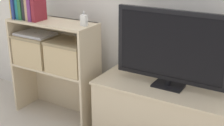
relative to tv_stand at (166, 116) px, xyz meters
The scene contains 16 objects.
tv_stand is the anchor object (origin of this frame).
tv 0.54m from the tv_stand, 90.00° to the right, with size 0.82×0.14×0.56m.
bookshelf_lower_tier 1.01m from the tv_stand, behind, with size 0.77×0.30×0.47m.
bookshelf_upper_tier 1.12m from the tv_stand, behind, with size 0.77×0.30×0.40m.
book_mustard 1.55m from the tv_stand, behind, with size 0.03×0.13×0.21m.
book_navy 1.53m from the tv_stand, behind, with size 0.03×0.16×0.24m.
book_teal 1.48m from the tv_stand, behind, with size 0.03×0.13×0.17m.
book_forest 1.47m from the tv_stand, behind, with size 0.03×0.14×0.25m.
book_charcoal 1.42m from the tv_stand, behind, with size 0.04×0.13×0.19m.
book_tan 1.39m from the tv_stand, behind, with size 0.03×0.14×0.21m.
book_plum 1.37m from the tv_stand, behind, with size 0.04×0.15×0.22m.
book_maroon 1.34m from the tv_stand, behind, with size 0.04×0.15×0.25m.
baby_monitor 0.96m from the tv_stand, behind, with size 0.05×0.03×0.12m.
storage_basket_left 1.25m from the tv_stand, behind, with size 0.35×0.27×0.26m.
storage_basket_right 0.91m from the tv_stand, behind, with size 0.35×0.27×0.26m.
laptop 1.30m from the tv_stand, behind, with size 0.32×0.22×0.02m.
Camera 1 is at (1.14, -1.76, 1.45)m, focal length 50.00 mm.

